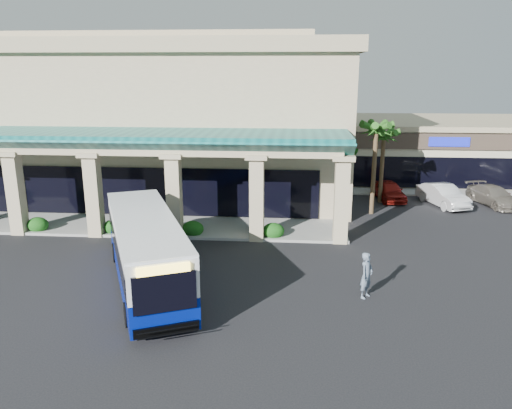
# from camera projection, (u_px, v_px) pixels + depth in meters

# --- Properties ---
(ground) EXTENTS (110.00, 110.00, 0.00)m
(ground) POSITION_uv_depth(u_px,v_px,m) (214.00, 277.00, 22.46)
(ground) COLOR black
(main_building) EXTENTS (30.80, 14.80, 11.35)m
(main_building) POSITION_uv_depth(u_px,v_px,m) (141.00, 116.00, 37.01)
(main_building) COLOR tan
(main_building) RESTS_ON ground
(arcade) EXTENTS (30.00, 6.20, 5.70)m
(arcade) POSITION_uv_depth(u_px,v_px,m) (96.00, 180.00, 28.89)
(arcade) COLOR #0F5A5A
(arcade) RESTS_ON ground
(strip_mall) EXTENTS (22.50, 12.50, 4.90)m
(strip_mall) POSITION_uv_depth(u_px,v_px,m) (462.00, 148.00, 43.49)
(strip_mall) COLOR beige
(strip_mall) RESTS_ON ground
(palm_0) EXTENTS (2.40, 2.40, 6.60)m
(palm_0) POSITION_uv_depth(u_px,v_px,m) (374.00, 163.00, 31.51)
(palm_0) COLOR #205015
(palm_0) RESTS_ON ground
(palm_1) EXTENTS (2.40, 2.40, 5.80)m
(palm_1) POSITION_uv_depth(u_px,v_px,m) (382.00, 162.00, 34.42)
(palm_1) COLOR #205015
(palm_1) RESTS_ON ground
(broadleaf_tree) EXTENTS (2.60, 2.60, 4.81)m
(broadleaf_tree) POSITION_uv_depth(u_px,v_px,m) (346.00, 156.00, 39.52)
(broadleaf_tree) COLOR #144910
(broadleaf_tree) RESTS_ON ground
(transit_bus) EXTENTS (6.63, 10.88, 3.01)m
(transit_bus) POSITION_uv_depth(u_px,v_px,m) (146.00, 251.00, 21.32)
(transit_bus) COLOR #031689
(transit_bus) RESTS_ON ground
(pedestrian) EXTENTS (0.77, 0.84, 1.92)m
(pedestrian) POSITION_uv_depth(u_px,v_px,m) (366.00, 275.00, 20.21)
(pedestrian) COLOR slate
(pedestrian) RESTS_ON ground
(car_silver) EXTENTS (2.19, 4.23, 1.38)m
(car_silver) POSITION_uv_depth(u_px,v_px,m) (389.00, 191.00, 35.58)
(car_silver) COLOR maroon
(car_silver) RESTS_ON ground
(car_white) EXTENTS (2.89, 4.76, 1.48)m
(car_white) POSITION_uv_depth(u_px,v_px,m) (443.00, 195.00, 34.03)
(car_white) COLOR silver
(car_white) RESTS_ON ground
(car_red) EXTENTS (3.03, 4.86, 1.31)m
(car_red) POSITION_uv_depth(u_px,v_px,m) (494.00, 196.00, 34.20)
(car_red) COLOR gray
(car_red) RESTS_ON ground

